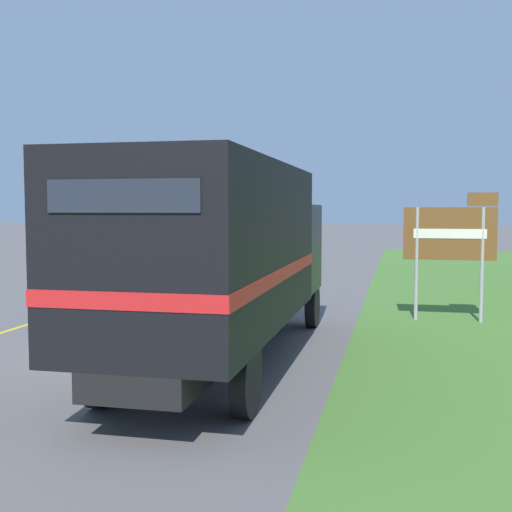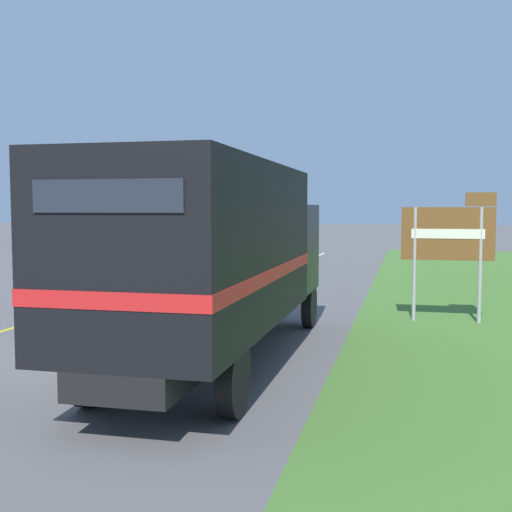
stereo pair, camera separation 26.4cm
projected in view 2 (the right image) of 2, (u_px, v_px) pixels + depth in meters
ground_plane at (128, 357)px, 11.62m from camera, size 200.00×200.00×0.00m
edge_line_yellow at (129, 293)px, 20.38m from camera, size 0.12×47.57×0.01m
centre_dash_near at (135, 353)px, 11.92m from camera, size 0.12×2.60×0.01m
centre_dash_mid_a at (231, 302)px, 18.33m from camera, size 0.12×2.60×0.01m
centre_dash_mid_b at (277, 278)px, 24.73m from camera, size 0.12×2.60×0.01m
centre_dash_far at (304, 264)px, 31.14m from camera, size 0.12×2.60×0.01m
centre_dash_farthest at (322, 254)px, 37.54m from camera, size 0.12×2.60×0.01m
horse_trailer_truck at (217, 254)px, 10.83m from camera, size 2.35×8.62×3.38m
lead_car_white at (250, 247)px, 29.04m from camera, size 1.80×4.31×1.82m
highway_sign at (449, 238)px, 15.04m from camera, size 2.13×0.09×3.05m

